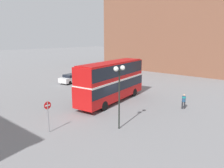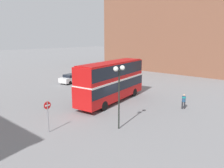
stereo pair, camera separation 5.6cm
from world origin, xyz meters
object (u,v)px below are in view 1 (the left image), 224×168
object	(u,v)px
double_decker_bus	(112,79)
parked_car_kerb_far	(72,78)
parked_car_kerb_near	(93,72)
street_lamp_twin_globe	(119,80)
no_entry_sign	(48,112)
pedestrian_foreground	(184,100)

from	to	relation	value
double_decker_bus	parked_car_kerb_far	xyz separation A→B (m)	(4.00, 12.35, -1.96)
parked_car_kerb_near	street_lamp_twin_globe	distance (m)	26.35
double_decker_bus	parked_car_kerb_near	world-z (taller)	double_decker_bus
no_entry_sign	street_lamp_twin_globe	bearing A→B (deg)	-42.14
parked_car_kerb_near	no_entry_sign	size ratio (longest dim) A/B	1.86
double_decker_bus	parked_car_kerb_far	distance (m)	13.13
double_decker_bus	street_lamp_twin_globe	xyz separation A→B (m)	(-5.69, -5.64, 1.47)
parked_car_kerb_near	double_decker_bus	bearing A→B (deg)	-133.82
double_decker_bus	parked_car_kerb_near	xyz separation A→B (m)	(10.98, 14.48, -1.96)
parked_car_kerb_near	parked_car_kerb_far	xyz separation A→B (m)	(-6.98, -2.13, 0.01)
double_decker_bus	street_lamp_twin_globe	bearing A→B (deg)	-142.74
parked_car_kerb_near	street_lamp_twin_globe	xyz separation A→B (m)	(-16.67, -20.12, 3.43)
pedestrian_foreground	parked_car_kerb_far	size ratio (longest dim) A/B	0.33
no_entry_sign	double_decker_bus	bearing A→B (deg)	10.24
double_decker_bus	pedestrian_foreground	xyz separation A→B (m)	(2.93, -7.62, -1.74)
double_decker_bus	no_entry_sign	size ratio (longest dim) A/B	4.33
double_decker_bus	no_entry_sign	bearing A→B (deg)	-177.27
pedestrian_foreground	street_lamp_twin_globe	size ratio (longest dim) A/B	0.30
double_decker_bus	parked_car_kerb_far	size ratio (longest dim) A/B	2.30
pedestrian_foreground	no_entry_sign	distance (m)	14.15
parked_car_kerb_near	no_entry_sign	bearing A→B (deg)	-148.76
pedestrian_foreground	no_entry_sign	size ratio (longest dim) A/B	0.62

